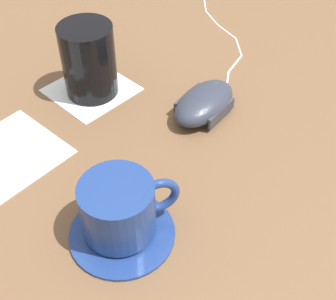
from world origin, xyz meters
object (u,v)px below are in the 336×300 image
(drinking_glass, at_px, (89,60))
(saucer, at_px, (122,232))
(coffee_cup, at_px, (120,207))
(computer_mouse, at_px, (204,103))

(drinking_glass, bearing_deg, saucer, -129.96)
(saucer, height_order, coffee_cup, coffee_cup)
(drinking_glass, bearing_deg, coffee_cup, -129.73)
(computer_mouse, bearing_deg, coffee_cup, -170.21)
(coffee_cup, relative_size, drinking_glass, 0.95)
(saucer, bearing_deg, computer_mouse, 10.55)
(saucer, relative_size, coffee_cup, 1.17)
(coffee_cup, relative_size, computer_mouse, 0.90)
(saucer, bearing_deg, coffee_cup, 40.17)
(coffee_cup, height_order, computer_mouse, coffee_cup)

